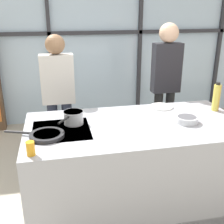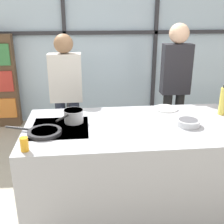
{
  "view_description": "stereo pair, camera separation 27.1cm",
  "coord_description": "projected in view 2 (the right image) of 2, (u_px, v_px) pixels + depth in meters",
  "views": [
    {
      "loc": [
        -0.73,
        -2.38,
        1.94
      ],
      "look_at": [
        -0.21,
        0.1,
        0.99
      ],
      "focal_mm": 45.0,
      "sensor_mm": 36.0,
      "label": 1
    },
    {
      "loc": [
        -0.47,
        -2.43,
        1.94
      ],
      "look_at": [
        -0.21,
        0.1,
        0.99
      ],
      "focal_mm": 45.0,
      "sensor_mm": 36.0,
      "label": 2
    }
  ],
  "objects": [
    {
      "name": "spectator_far_left",
      "position": [
        66.0,
        91.0,
        3.52
      ],
      "size": [
        0.4,
        0.23,
        1.65
      ],
      "rotation": [
        0.0,
        0.0,
        3.14
      ],
      "color": "#232838",
      "rests_on": "ground_plane"
    },
    {
      "name": "frying_pan",
      "position": [
        44.0,
        132.0,
        2.47
      ],
      "size": [
        0.52,
        0.3,
        0.04
      ],
      "color": "#232326",
      "rests_on": "demo_island"
    },
    {
      "name": "ground_plane",
      "position": [
        133.0,
        201.0,
        2.99
      ],
      "size": [
        18.0,
        18.0,
        0.0
      ],
      "primitive_type": "plane",
      "color": "#BCB29E"
    },
    {
      "name": "saucepan",
      "position": [
        74.0,
        116.0,
        2.71
      ],
      "size": [
        0.25,
        0.32,
        0.13
      ],
      "color": "silver",
      "rests_on": "demo_island"
    },
    {
      "name": "back_window_wall",
      "position": [
        111.0,
        41.0,
        4.78
      ],
      "size": [
        6.4,
        0.1,
        2.8
      ],
      "color": "silver",
      "rests_on": "ground_plane"
    },
    {
      "name": "demo_island",
      "position": [
        134.0,
        165.0,
        2.83
      ],
      "size": [
        2.09,
        1.05,
        0.89
      ],
      "color": "#A8AAB2",
      "rests_on": "ground_plane"
    },
    {
      "name": "spectator_center_left",
      "position": [
        175.0,
        81.0,
        3.61
      ],
      "size": [
        0.37,
        0.25,
        1.76
      ],
      "rotation": [
        0.0,
        0.0,
        3.14
      ],
      "color": "black",
      "rests_on": "ground_plane"
    },
    {
      "name": "white_plate",
      "position": [
        166.0,
        109.0,
        3.08
      ],
      "size": [
        0.26,
        0.26,
        0.01
      ],
      "primitive_type": "cylinder",
      "color": "white",
      "rests_on": "demo_island"
    },
    {
      "name": "mixing_bowl",
      "position": [
        188.0,
        122.0,
        2.64
      ],
      "size": [
        0.22,
        0.22,
        0.06
      ],
      "color": "silver",
      "rests_on": "demo_island"
    },
    {
      "name": "oil_bottle",
      "position": [
        223.0,
        101.0,
        2.88
      ],
      "size": [
        0.08,
        0.08,
        0.31
      ],
      "color": "#E0CC4C",
      "rests_on": "demo_island"
    },
    {
      "name": "bookshelf",
      "position": [
        2.0,
        82.0,
        4.66
      ],
      "size": [
        0.48,
        0.19,
        1.54
      ],
      "color": "brown",
      "rests_on": "ground_plane"
    },
    {
      "name": "juice_glass_near",
      "position": [
        24.0,
        144.0,
        2.17
      ],
      "size": [
        0.06,
        0.06,
        0.11
      ],
      "primitive_type": "cylinder",
      "color": "orange",
      "rests_on": "demo_island"
    }
  ]
}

